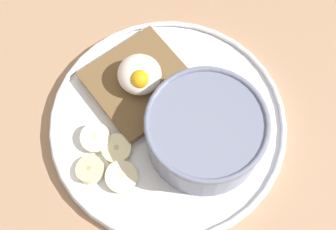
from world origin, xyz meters
TOP-DOWN VIEW (x-y plane):
  - ground_plane at (0.00, 0.00)cm, footprint 120.00×120.00cm
  - plate at (0.00, 0.00)cm, footprint 26.23×26.23cm
  - oatmeal_bowl at (4.16, 1.49)cm, footprint 12.61×12.61cm
  - toast_slice at (-5.37, 0.58)cm, footprint 11.13×11.13cm
  - poached_egg at (-5.26, 0.56)cm, footprint 4.87×4.80cm
  - banana_slice_front at (1.60, -7.88)cm, footprint 3.85×3.76cm
  - banana_slice_left at (-1.12, -6.29)cm, footprint 3.70×3.75cm
  - banana_slice_back at (-3.56, -7.23)cm, footprint 4.58×4.61cm
  - banana_slice_right at (-1.17, -9.83)cm, footprint 3.90×3.83cm

SIDE VIEW (x-z plane):
  - ground_plane at x=0.00cm, z-range 0.00..2.00cm
  - plate at x=0.00cm, z-range 2.00..3.60cm
  - banana_slice_left at x=-1.12cm, z-range 2.93..4.12cm
  - banana_slice_right at x=-1.17cm, z-range 2.86..4.34cm
  - banana_slice_front at x=1.60cm, z-range 2.86..4.34cm
  - banana_slice_back at x=-3.56cm, z-range 2.88..4.38cm
  - toast_slice at x=-5.37cm, z-range 3.08..4.46cm
  - oatmeal_bowl at x=4.16cm, z-range 3.02..8.50cm
  - poached_egg at x=-5.26cm, z-range 4.28..7.71cm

